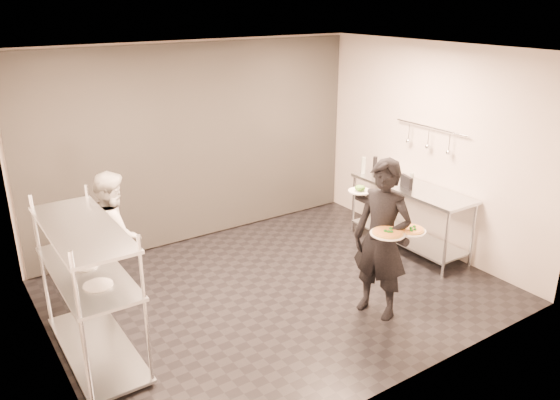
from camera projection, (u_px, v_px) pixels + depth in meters
room_shell at (227, 157)px, 6.98m from camera, size 5.00×4.00×2.80m
pass_rack at (89, 285)px, 5.16m from camera, size 0.60×1.60×1.50m
prep_counter at (410, 207)px, 7.47m from camera, size 0.60×1.80×0.92m
utensil_rail at (429, 139)px, 7.28m from camera, size 0.07×1.20×0.31m
waiter at (382, 240)px, 5.83m from camera, size 0.60×0.75×1.77m
chef at (115, 233)px, 6.34m from camera, size 0.68×0.81×1.49m
pizza_plate_near at (388, 233)px, 5.53m from camera, size 0.36×0.36×0.05m
pizza_plate_far at (410, 230)px, 5.64m from camera, size 0.32×0.32×0.05m
salad_plate at (360, 189)px, 5.85m from camera, size 0.25×0.25×0.07m
pos_monitor at (406, 182)px, 7.27m from camera, size 0.11×0.24×0.17m
bottle_green at (364, 165)px, 7.87m from camera, size 0.07×0.07×0.24m
bottle_clear at (412, 179)px, 7.37m from camera, size 0.05×0.05×0.18m
bottle_dark at (375, 164)px, 7.99m from camera, size 0.06×0.06×0.21m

